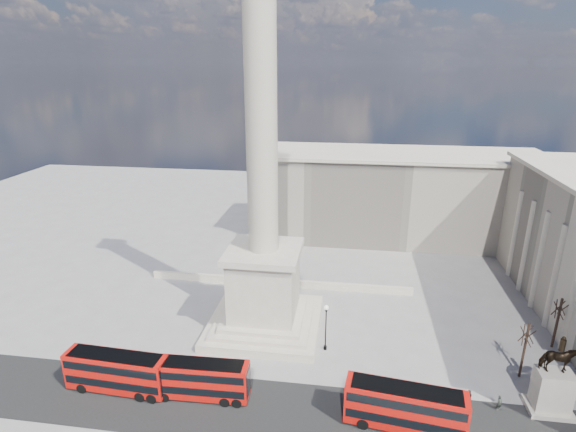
# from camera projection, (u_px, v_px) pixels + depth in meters

# --- Properties ---
(ground) EXTENTS (180.00, 180.00, 0.00)m
(ground) POSITION_uv_depth(u_px,v_px,m) (257.00, 348.00, 53.71)
(ground) COLOR gray
(ground) RESTS_ON ground
(asphalt_road) EXTENTS (120.00, 9.00, 0.01)m
(asphalt_road) POSITION_uv_depth(u_px,v_px,m) (286.00, 414.00, 43.67)
(asphalt_road) COLOR black
(asphalt_road) RESTS_ON ground
(nelsons_column) EXTENTS (14.00, 14.00, 49.85)m
(nelsons_column) POSITION_uv_depth(u_px,v_px,m) (263.00, 233.00, 54.20)
(nelsons_column) COLOR beige
(nelsons_column) RESTS_ON ground
(balustrade_wall) EXTENTS (40.00, 0.60, 1.10)m
(balustrade_wall) POSITION_uv_depth(u_px,v_px,m) (279.00, 283.00, 68.51)
(balustrade_wall) COLOR beige
(balustrade_wall) RESTS_ON ground
(building_northeast) EXTENTS (51.00, 17.00, 16.60)m
(building_northeast) POSITION_uv_depth(u_px,v_px,m) (402.00, 195.00, 85.76)
(building_northeast) COLOR beige
(building_northeast) RESTS_ON ground
(red_bus_a) EXTENTS (10.76, 3.00, 4.32)m
(red_bus_a) POSITION_uv_depth(u_px,v_px,m) (117.00, 372.00, 46.11)
(red_bus_a) COLOR red
(red_bus_a) RESTS_ON ground
(red_bus_b) EXTENTS (10.20, 2.68, 4.11)m
(red_bus_b) POSITION_uv_depth(u_px,v_px,m) (200.00, 379.00, 45.21)
(red_bus_b) COLOR red
(red_bus_b) RESTS_ON ground
(red_bus_c) EXTENTS (11.15, 3.82, 4.43)m
(red_bus_c) POSITION_uv_depth(u_px,v_px,m) (405.00, 407.00, 41.27)
(red_bus_c) COLOR red
(red_bus_c) RESTS_ON ground
(victorian_lamp) EXTENTS (0.51, 0.51, 5.89)m
(victorian_lamp) POSITION_uv_depth(u_px,v_px,m) (326.00, 324.00, 52.35)
(victorian_lamp) COLOR black
(victorian_lamp) RESTS_ON ground
(equestrian_statue) EXTENTS (4.06, 3.05, 8.44)m
(equestrian_statue) POSITION_uv_depth(u_px,v_px,m) (553.00, 386.00, 43.15)
(equestrian_statue) COLOR beige
(equestrian_statue) RESTS_ON ground
(bare_tree_near) EXTENTS (1.59, 1.59, 6.95)m
(bare_tree_near) POSITION_uv_depth(u_px,v_px,m) (528.00, 333.00, 47.10)
(bare_tree_near) COLOR #332319
(bare_tree_near) RESTS_ON ground
(bare_tree_mid) EXTENTS (1.81, 1.81, 6.86)m
(bare_tree_mid) POSITION_uv_depth(u_px,v_px,m) (560.00, 307.00, 52.20)
(bare_tree_mid) COLOR #332319
(bare_tree_mid) RESTS_ON ground
(pedestrian_walking) EXTENTS (0.71, 0.62, 1.63)m
(pedestrian_walking) POSITION_uv_depth(u_px,v_px,m) (499.00, 403.00, 43.91)
(pedestrian_walking) COLOR #242722
(pedestrian_walking) RESTS_ON ground
(pedestrian_standing) EXTENTS (0.88, 0.72, 1.68)m
(pedestrian_standing) POSITION_uv_depth(u_px,v_px,m) (468.00, 397.00, 44.61)
(pedestrian_standing) COLOR #242722
(pedestrian_standing) RESTS_ON ground
(pedestrian_crossing) EXTENTS (0.82, 1.11, 1.75)m
(pedestrian_crossing) POSITION_uv_depth(u_px,v_px,m) (394.00, 387.00, 45.91)
(pedestrian_crossing) COLOR #242722
(pedestrian_crossing) RESTS_ON ground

